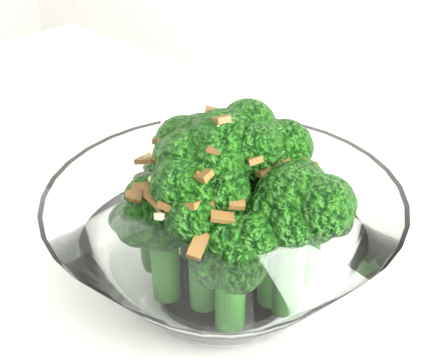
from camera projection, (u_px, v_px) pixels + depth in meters
The scene contains 1 object.
broccoli_dish at pixel (226, 230), 0.45m from camera, with size 0.25×0.25×0.16m.
Camera 1 is at (0.38, -0.22, 1.07)m, focal length 50.00 mm.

